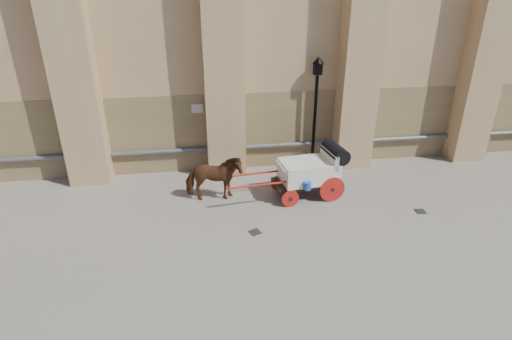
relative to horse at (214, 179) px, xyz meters
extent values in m
plane|color=slate|center=(1.60, -1.44, -0.80)|extent=(90.00, 90.00, 0.00)
cube|color=olive|center=(3.60, 2.71, 0.70)|extent=(44.00, 0.35, 3.00)
cylinder|color=#59595B|center=(3.60, 2.44, 0.10)|extent=(42.00, 0.18, 0.18)
cube|color=beige|center=(-0.40, 2.53, 1.70)|extent=(0.42, 0.04, 0.32)
imported|color=brown|center=(0.00, 0.00, 0.00)|extent=(1.92, 0.93, 1.59)
cube|color=black|center=(3.09, -0.16, -0.26)|extent=(2.25, 1.20, 0.12)
cube|color=silver|center=(3.19, -0.15, 0.13)|extent=(1.98, 1.42, 0.69)
cube|color=silver|center=(3.92, -0.07, 0.53)|extent=(0.28, 1.23, 0.54)
cube|color=silver|center=(2.36, -0.23, 0.38)|extent=(0.46, 1.11, 0.10)
cylinder|color=black|center=(4.11, -0.05, 0.72)|extent=(0.68, 1.28, 0.55)
cylinder|color=#B21C14|center=(3.89, -0.68, -0.36)|extent=(0.88, 0.15, 0.88)
cylinder|color=#B21C14|center=(3.76, 0.53, -0.36)|extent=(0.88, 0.15, 0.88)
cylinder|color=#B21C14|center=(2.43, -0.84, -0.50)|extent=(0.59, 0.12, 0.59)
cylinder|color=#B21C14|center=(2.30, 0.37, -0.50)|extent=(0.59, 0.12, 0.59)
cylinder|color=#B21C14|center=(1.53, -0.77, 0.04)|extent=(2.35, 0.32, 0.07)
cylinder|color=#B21C14|center=(1.44, 0.11, 0.04)|extent=(2.35, 0.32, 0.07)
cylinder|color=blue|center=(2.97, -0.86, -0.06)|extent=(0.25, 0.25, 0.25)
cylinder|color=black|center=(4.02, 2.17, 1.03)|extent=(0.12, 0.12, 3.65)
cone|color=black|center=(4.02, 2.17, -0.61)|extent=(0.36, 0.36, 0.36)
cube|color=black|center=(4.02, 2.17, 3.10)|extent=(0.28, 0.28, 0.43)
cone|color=black|center=(4.02, 2.17, 3.41)|extent=(0.41, 0.41, 0.24)
cube|color=black|center=(1.06, -2.18, -0.79)|extent=(0.42, 0.42, 0.01)
cube|color=black|center=(6.50, -1.79, -0.79)|extent=(0.35, 0.35, 0.01)
camera|label=1|loc=(-0.40, -12.00, 5.72)|focal=28.00mm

